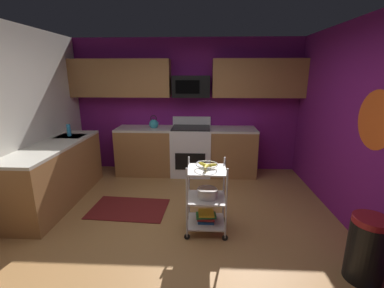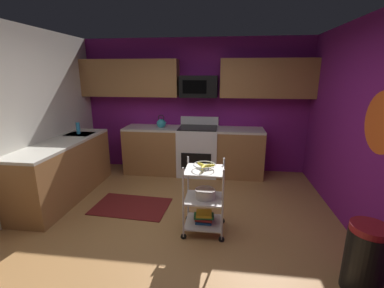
% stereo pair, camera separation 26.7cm
% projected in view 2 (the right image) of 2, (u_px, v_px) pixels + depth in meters
% --- Properties ---
extents(floor, '(4.40, 4.80, 0.04)m').
position_uv_depth(floor, '(172.00, 234.00, 3.32)').
color(floor, '#A87542').
rests_on(floor, ground).
extents(wall_back, '(4.52, 0.06, 2.60)m').
position_uv_depth(wall_back, '(195.00, 106.00, 5.31)').
color(wall_back, '#751970').
rests_on(wall_back, ground).
extents(wall_right, '(0.06, 4.80, 2.60)m').
position_uv_depth(wall_right, '(384.00, 138.00, 2.71)').
color(wall_right, '#751970').
rests_on(wall_right, ground).
extents(wall_flower_decal, '(0.00, 0.66, 0.66)m').
position_uv_depth(wall_flower_decal, '(381.00, 123.00, 2.70)').
color(wall_flower_decal, '#E5591E').
extents(counter_run, '(3.54, 2.59, 0.92)m').
position_uv_depth(counter_run, '(144.00, 158.00, 4.78)').
color(counter_run, '#9E6B3D').
rests_on(counter_run, ground).
extents(oven_range, '(0.76, 0.65, 1.10)m').
position_uv_depth(oven_range, '(198.00, 150.00, 5.20)').
color(oven_range, white).
rests_on(oven_range, ground).
extents(upper_cabinets, '(4.40, 0.33, 0.70)m').
position_uv_depth(upper_cabinets, '(193.00, 78.00, 4.98)').
color(upper_cabinets, '#9E6B3D').
extents(microwave, '(0.70, 0.39, 0.40)m').
position_uv_depth(microwave, '(199.00, 86.00, 4.98)').
color(microwave, black).
extents(rolling_cart, '(0.53, 0.44, 0.91)m').
position_uv_depth(rolling_cart, '(204.00, 198.00, 3.25)').
color(rolling_cart, silver).
rests_on(rolling_cart, ground).
extents(fruit_bowl, '(0.27, 0.27, 0.07)m').
position_uv_depth(fruit_bowl, '(205.00, 166.00, 3.14)').
color(fruit_bowl, silver).
rests_on(fruit_bowl, rolling_cart).
extents(mixing_bowl_large, '(0.25, 0.25, 0.11)m').
position_uv_depth(mixing_bowl_large, '(205.00, 193.00, 3.23)').
color(mixing_bowl_large, silver).
rests_on(mixing_bowl_large, rolling_cart).
extents(book_stack, '(0.26, 0.19, 0.13)m').
position_uv_depth(book_stack, '(204.00, 217.00, 3.32)').
color(book_stack, '#1E4C8C').
rests_on(book_stack, rolling_cart).
extents(kettle, '(0.21, 0.18, 0.26)m').
position_uv_depth(kettle, '(161.00, 123.00, 5.15)').
color(kettle, teal).
rests_on(kettle, counter_run).
extents(dish_soap_bottle, '(0.06, 0.06, 0.20)m').
position_uv_depth(dish_soap_bottle, '(78.00, 128.00, 4.58)').
color(dish_soap_bottle, '#2D8CBF').
rests_on(dish_soap_bottle, counter_run).
extents(trash_can, '(0.34, 0.42, 0.66)m').
position_uv_depth(trash_can, '(365.00, 258.00, 2.38)').
color(trash_can, black).
rests_on(trash_can, ground).
extents(floor_rug, '(1.14, 0.76, 0.01)m').
position_uv_depth(floor_rug, '(131.00, 206.00, 3.97)').
color(floor_rug, maroon).
rests_on(floor_rug, ground).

